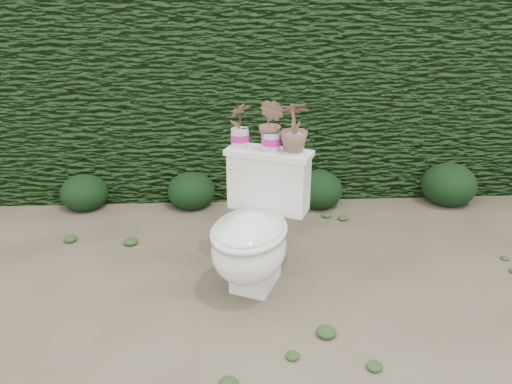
{
  "coord_description": "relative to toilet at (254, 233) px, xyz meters",
  "views": [
    {
      "loc": [
        -0.24,
        -2.64,
        1.69
      ],
      "look_at": [
        -0.1,
        0.01,
        0.55
      ],
      "focal_mm": 35.0,
      "sensor_mm": 36.0,
      "label": 1
    }
  ],
  "objects": [
    {
      "name": "liriope_clump_4",
      "position": [
        1.64,
        1.14,
        -0.18
      ],
      "size": [
        0.44,
        0.44,
        0.35
      ],
      "primitive_type": "ellipsoid",
      "color": "black",
      "rests_on": "ground"
    },
    {
      "name": "liriope_clump_2",
      "position": [
        -0.45,
        1.18,
        -0.2
      ],
      "size": [
        0.38,
        0.38,
        0.3
      ],
      "primitive_type": "ellipsoid",
      "color": "black",
      "rests_on": "ground"
    },
    {
      "name": "toilet",
      "position": [
        0.0,
        0.0,
        0.0
      ],
      "size": [
        0.69,
        0.8,
        0.78
      ],
      "rotation": [
        0.0,
        0.0,
        -0.41
      ],
      "color": "white",
      "rests_on": "ground"
    },
    {
      "name": "potted_plant_center",
      "position": [
        0.11,
        0.21,
        0.57
      ],
      "size": [
        0.2,
        0.2,
        0.29
      ],
      "primitive_type": "imported",
      "rotation": [
        0.0,
        0.0,
        5.35
      ],
      "color": "#30641F",
      "rests_on": "toilet"
    },
    {
      "name": "ground",
      "position": [
        0.12,
        0.12,
        -0.36
      ],
      "size": [
        60.0,
        60.0,
        0.0
      ],
      "primitive_type": "plane",
      "color": "#776A52",
      "rests_on": "ground"
    },
    {
      "name": "liriope_clump_3",
      "position": [
        0.57,
        1.14,
        -0.2
      ],
      "size": [
        0.39,
        0.39,
        0.31
      ],
      "primitive_type": "ellipsoid",
      "color": "black",
      "rests_on": "ground"
    },
    {
      "name": "potted_plant_right",
      "position": [
        0.23,
        0.16,
        0.56
      ],
      "size": [
        0.18,
        0.18,
        0.28
      ],
      "primitive_type": "imported",
      "rotation": [
        0.0,
        0.0,
        3.27
      ],
      "color": "#30641F",
      "rests_on": "toilet"
    },
    {
      "name": "liriope_clump_1",
      "position": [
        -1.3,
        1.19,
        -0.21
      ],
      "size": [
        0.38,
        0.38,
        0.3
      ],
      "primitive_type": "ellipsoid",
      "color": "black",
      "rests_on": "ground"
    },
    {
      "name": "hedge",
      "position": [
        0.12,
        1.72,
        0.44
      ],
      "size": [
        8.0,
        1.0,
        1.6
      ],
      "primitive_type": "cube",
      "color": "#1F4115",
      "rests_on": "ground"
    },
    {
      "name": "potted_plant_left",
      "position": [
        -0.07,
        0.29,
        0.55
      ],
      "size": [
        0.16,
        0.15,
        0.25
      ],
      "primitive_type": "imported",
      "rotation": [
        0.0,
        0.0,
        3.74
      ],
      "color": "#30641F",
      "rests_on": "toilet"
    }
  ]
}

